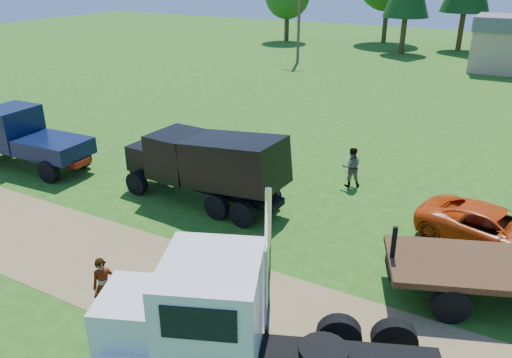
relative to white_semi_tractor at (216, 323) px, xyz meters
The scene contains 9 objects.
ground 3.03m from the white_semi_tractor, 114.42° to the left, with size 140.00×140.00×0.00m, color #234D10.
dirt_track 3.02m from the white_semi_tractor, 114.42° to the left, with size 120.00×4.20×0.01m, color brown.
white_semi_tractor is the anchor object (origin of this frame).
black_dump_truck 9.25m from the white_semi_tractor, 125.26° to the left, with size 7.13×2.50×3.06m.
navy_truck 16.45m from the white_semi_tractor, 155.91° to the left, with size 6.47×2.53×2.76m.
orange_pickup 10.47m from the white_semi_tractor, 62.07° to the left, with size 2.28×4.94×1.37m, color #C93B09.
spectator_a 4.09m from the white_semi_tractor, behind, with size 0.60×0.39×1.64m, color #999999.
spectator_b 11.89m from the white_semi_tractor, 94.55° to the left, with size 0.84×0.66×1.74m, color #999999.
tan_shed 42.47m from the white_semi_tractor, 86.04° to the left, with size 6.20×5.40×4.70m.
Camera 1 is at (6.06, -9.58, 8.76)m, focal length 35.00 mm.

